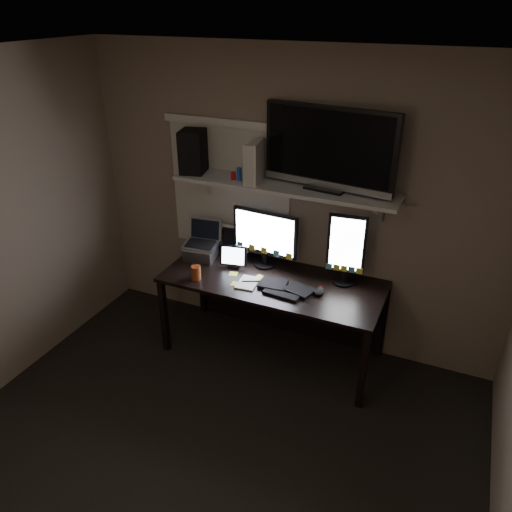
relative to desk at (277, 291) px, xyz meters
The scene contains 20 objects.
floor 1.64m from the desk, 90.00° to the right, with size 3.60×3.60×0.00m, color black.
ceiling 2.49m from the desk, 90.00° to the right, with size 3.60×3.60×0.00m, color silver.
back_wall 0.74m from the desk, 90.00° to the left, with size 3.60×3.60×0.00m, color #706251.
window_blinds 0.96m from the desk, 156.69° to the left, with size 1.10×0.02×1.10m, color beige.
desk is the anchor object (origin of this frame).
wall_shelf 0.91m from the desk, 90.00° to the left, with size 1.80×0.35×0.03m, color #A6A6A2.
monitor_landscape 0.47m from the desk, 151.13° to the left, with size 0.58×0.06×0.51m, color black.
monitor_portrait 0.72m from the desk, ahead, with size 0.30×0.06×0.60m, color black.
keyboard 0.32m from the desk, 53.97° to the right, with size 0.45×0.17×0.03m, color black.
mouse 0.49m from the desk, 22.91° to the right, with size 0.08×0.12×0.04m, color black.
notepad 0.35m from the desk, 121.86° to the right, with size 0.15×0.22×0.01m, color silver.
tablet 0.47m from the desk, behind, with size 0.23×0.10×0.20m, color black.
file_sorter 0.61m from the desk, 158.31° to the left, with size 0.21×0.09×0.27m, color black.
laptop 0.79m from the desk, behind, with size 0.30×0.24×0.33m, color #A7A8AC.
cup 0.72m from the desk, 148.10° to the right, with size 0.08×0.08×0.12m, color brown.
sticky_notes 0.36m from the desk, 135.20° to the right, with size 0.31×0.22×0.00m, color yellow, non-canonical shape.
tv 1.28m from the desk, 19.81° to the left, with size 1.03×0.18×0.62m, color black.
game_console 1.11m from the desk, 165.34° to the left, with size 0.08×0.27×0.32m, color #BBB6A9.
speaker 1.36m from the desk, behind, with size 0.19×0.23×0.35m, color black.
bottles 1.06m from the desk, behind, with size 0.24×0.05×0.15m, color #A50F0C, non-canonical shape.
Camera 1 is at (1.29, -1.84, 2.78)m, focal length 35.00 mm.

